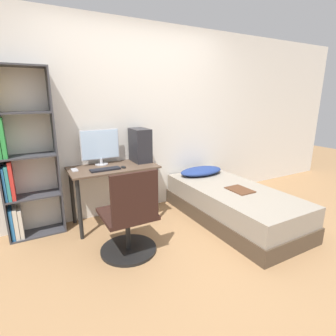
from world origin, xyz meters
The scene contains 13 objects.
ground_plane centered at (0.00, 0.00, 0.00)m, with size 14.00×14.00×0.00m, color #9E754C.
wall_back centered at (0.00, 1.48, 1.25)m, with size 8.00×0.05×2.50m.
desk centered at (-0.50, 1.18, 0.61)m, with size 1.05×0.55×0.74m.
bookshelf centered at (-1.51, 1.33, 0.88)m, with size 0.59×0.26×1.88m.
office_chair centered at (-0.60, 0.41, 0.34)m, with size 0.58×0.58×0.92m.
bed centered at (0.85, 0.50, 0.21)m, with size 0.91×1.91×0.43m.
pillow centered at (0.85, 1.20, 0.49)m, with size 0.69×0.36×0.11m.
magazine centered at (0.87, 0.40, 0.44)m, with size 0.24×0.32×0.01m.
monitor centered at (-0.59, 1.36, 0.98)m, with size 0.48×0.16×0.44m.
keyboard centered at (-0.63, 1.07, 0.75)m, with size 0.35×0.12×0.02m.
pc_tower centered at (-0.09, 1.28, 0.95)m, with size 0.21×0.32×0.43m.
mouse centered at (-0.40, 1.07, 0.75)m, with size 0.06×0.09×0.02m.
phone centered at (-0.94, 1.24, 0.74)m, with size 0.07×0.14×0.01m.
Camera 1 is at (-1.42, -1.86, 1.57)m, focal length 28.00 mm.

